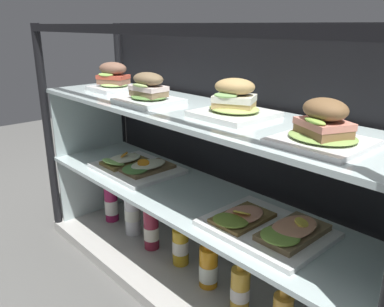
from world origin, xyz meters
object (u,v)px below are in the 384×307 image
at_px(plated_roll_sandwich_right_of_center, 113,80).
at_px(juice_bottle_front_right_end, 209,266).
at_px(juice_bottle_back_left, 151,226).
at_px(juice_bottle_front_left_end, 181,245).
at_px(open_sandwich_tray_far_left, 268,227).
at_px(juice_bottle_front_fourth, 240,289).
at_px(plated_roll_sandwich_far_left, 234,103).
at_px(juice_bottle_front_middle, 132,213).
at_px(plated_roll_sandwich_near_left_corner, 323,128).
at_px(juice_bottle_back_right, 111,203).
at_px(open_sandwich_tray_left_of_center, 136,166).
at_px(plated_roll_sandwich_far_right, 148,92).

bearing_deg(plated_roll_sandwich_right_of_center, juice_bottle_front_right_end, -0.66).
bearing_deg(juice_bottle_back_left, juice_bottle_front_left_end, 6.04).
relative_size(open_sandwich_tray_far_left, juice_bottle_front_fourth, 1.57).
bearing_deg(juice_bottle_front_right_end, juice_bottle_front_fourth, -7.75).
bearing_deg(juice_bottle_front_left_end, plated_roll_sandwich_far_left, -0.64).
bearing_deg(juice_bottle_front_middle, open_sandwich_tray_far_left, -2.10).
relative_size(plated_roll_sandwich_near_left_corner, open_sandwich_tray_far_left, 0.58).
xyz_separation_m(juice_bottle_front_middle, juice_bottle_back_left, (0.15, -0.01, 0.00)).
bearing_deg(open_sandwich_tray_far_left, juice_bottle_front_left_end, 175.63).
xyz_separation_m(juice_bottle_back_right, juice_bottle_front_fourth, (0.82, -0.02, -0.00)).
bearing_deg(open_sandwich_tray_left_of_center, juice_bottle_front_middle, 166.34).
bearing_deg(open_sandwich_tray_far_left, plated_roll_sandwich_right_of_center, 178.17).
bearing_deg(juice_bottle_front_fourth, open_sandwich_tray_left_of_center, 178.73).
relative_size(open_sandwich_tray_left_of_center, juice_bottle_back_right, 1.52).
xyz_separation_m(plated_roll_sandwich_far_right, juice_bottle_front_left_end, (0.08, 0.07, -0.59)).
height_order(plated_roll_sandwich_right_of_center, plated_roll_sandwich_far_left, plated_roll_sandwich_right_of_center).
relative_size(plated_roll_sandwich_far_right, juice_bottle_back_left, 0.77).
xyz_separation_m(open_sandwich_tray_left_of_center, open_sandwich_tray_far_left, (0.67, -0.01, -0.00)).
distance_m(plated_roll_sandwich_far_right, juice_bottle_front_right_end, 0.64).
bearing_deg(juice_bottle_front_right_end, plated_roll_sandwich_near_left_corner, -7.37).
height_order(plated_roll_sandwich_right_of_center, plated_roll_sandwich_far_right, plated_roll_sandwich_right_of_center).
height_order(plated_roll_sandwich_near_left_corner, juice_bottle_back_right, plated_roll_sandwich_near_left_corner).
distance_m(plated_roll_sandwich_near_left_corner, juice_bottle_front_left_end, 0.82).
bearing_deg(juice_bottle_front_middle, juice_bottle_back_right, -178.38).
xyz_separation_m(plated_roll_sandwich_near_left_corner, juice_bottle_back_right, (-1.06, 0.05, -0.58)).
bearing_deg(juice_bottle_front_left_end, open_sandwich_tray_left_of_center, -175.10).
distance_m(open_sandwich_tray_far_left, juice_bottle_back_right, 0.94).
xyz_separation_m(plated_roll_sandwich_near_left_corner, juice_bottle_front_left_end, (-0.57, 0.06, -0.59)).
relative_size(juice_bottle_back_right, juice_bottle_front_right_end, 1.12).
relative_size(plated_roll_sandwich_near_left_corner, juice_bottle_back_left, 0.80).
bearing_deg(juice_bottle_back_right, juice_bottle_front_fourth, -1.72).
height_order(plated_roll_sandwich_far_left, plated_roll_sandwich_near_left_corner, plated_roll_sandwich_far_left).
bearing_deg(juice_bottle_front_left_end, juice_bottle_front_middle, -179.09).
height_order(open_sandwich_tray_far_left, juice_bottle_front_right_end, open_sandwich_tray_far_left).
height_order(plated_roll_sandwich_right_of_center, juice_bottle_front_right_end, plated_roll_sandwich_right_of_center).
bearing_deg(juice_bottle_front_middle, juice_bottle_front_fourth, -2.59).
bearing_deg(plated_roll_sandwich_right_of_center, plated_roll_sandwich_near_left_corner, -3.43).
bearing_deg(plated_roll_sandwich_right_of_center, juice_bottle_front_middle, 0.43).
xyz_separation_m(plated_roll_sandwich_right_of_center, juice_bottle_back_left, (0.24, -0.01, -0.57)).
relative_size(open_sandwich_tray_far_left, juice_bottle_front_left_end, 1.62).
xyz_separation_m(plated_roll_sandwich_right_of_center, juice_bottle_back_right, (-0.08, -0.00, -0.58)).
distance_m(open_sandwich_tray_far_left, juice_bottle_front_left_end, 0.49).
distance_m(plated_roll_sandwich_right_of_center, plated_roll_sandwich_near_left_corner, 0.98).
xyz_separation_m(plated_roll_sandwich_right_of_center, juice_bottle_front_left_end, (0.41, 0.01, -0.59)).
bearing_deg(juice_bottle_front_middle, juice_bottle_back_left, -4.72).
bearing_deg(plated_roll_sandwich_near_left_corner, juice_bottle_front_right_end, 172.63).
bearing_deg(juice_bottle_back_left, juice_bottle_back_right, 178.62).
distance_m(juice_bottle_back_left, juice_bottle_front_right_end, 0.34).
bearing_deg(plated_roll_sandwich_near_left_corner, juice_bottle_front_left_end, 173.58).
distance_m(juice_bottle_front_right_end, juice_bottle_front_fourth, 0.16).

